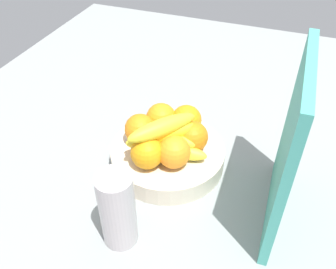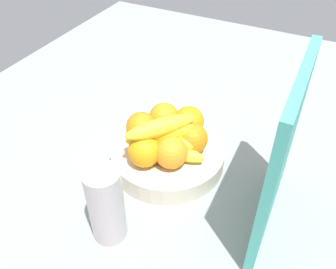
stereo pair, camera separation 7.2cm
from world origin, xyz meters
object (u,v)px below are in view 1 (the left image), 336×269
object	(u,v)px
banana_bunch	(165,139)
thermos_tumbler	(119,210)
orange_front_right	(140,130)
cutting_board	(287,149)
orange_center	(147,152)
orange_top_stack	(186,120)
orange_front_left	(161,118)
orange_back_right	(192,137)
orange_back_left	(174,152)
fruit_bowl	(168,155)

from	to	relation	value
banana_bunch	thermos_tumbler	size ratio (longest dim) A/B	1.09
orange_front_right	banana_bunch	xyz separation A→B (cm)	(2.56, 7.50, 1.51)
orange_front_right	cutting_board	world-z (taller)	cutting_board
banana_bunch	thermos_tumbler	xyz separation A→B (cm)	(20.98, -1.57, -1.52)
orange_center	banana_bunch	xyz separation A→B (cm)	(-4.26, 2.72, 1.51)
orange_top_stack	cutting_board	world-z (taller)	cutting_board
orange_front_left	orange_back_right	distance (cm)	10.40
orange_back_left	orange_back_right	bearing A→B (deg)	160.57
orange_top_stack	fruit_bowl	bearing A→B (deg)	-17.56
orange_back_left	orange_back_right	xyz separation A→B (cm)	(-6.41, 2.26, 0.00)
orange_center	cutting_board	xyz separation A→B (cm)	(-0.94, 28.63, 9.24)
fruit_bowl	orange_center	distance (cm)	9.87
orange_front_right	thermos_tumbler	distance (cm)	24.27
cutting_board	banana_bunch	bearing A→B (deg)	-98.66
orange_front_left	cutting_board	world-z (taller)	cutting_board
orange_front_left	cutting_board	xyz separation A→B (cm)	(12.01, 30.29, 9.24)
orange_center	orange_top_stack	size ratio (longest dim) A/B	1.00
thermos_tumbler	cutting_board	bearing A→B (deg)	122.72
fruit_bowl	orange_front_right	world-z (taller)	orange_front_right
orange_front_right	thermos_tumbler	bearing A→B (deg)	14.13
orange_back_right	thermos_tumbler	distance (cm)	26.25
banana_bunch	orange_back_right	bearing A→B (deg)	130.84
orange_back_right	orange_back_left	bearing A→B (deg)	-19.43
orange_top_stack	orange_front_right	bearing A→B (deg)	-50.97
orange_back_right	thermos_tumbler	world-z (taller)	thermos_tumbler
fruit_bowl	orange_top_stack	xyz separation A→B (cm)	(-7.09, 2.24, 6.28)
orange_center	orange_top_stack	world-z (taller)	same
banana_bunch	orange_back_left	bearing A→B (deg)	54.87
orange_back_left	cutting_board	bearing A→B (deg)	86.73
orange_front_left	orange_front_right	distance (cm)	6.88
orange_center	thermos_tumbler	xyz separation A→B (cm)	(16.72, 1.15, -0.01)
banana_bunch	cutting_board	bearing A→B (deg)	82.71
banana_bunch	orange_top_stack	bearing A→B (deg)	169.87
orange_top_stack	cutting_board	distance (cm)	29.10
orange_front_left	orange_front_right	size ratio (longest dim) A/B	1.00
orange_front_right	orange_top_stack	size ratio (longest dim) A/B	1.00
orange_back_right	orange_front_left	bearing A→B (deg)	-114.34
orange_front_left	fruit_bowl	bearing A→B (deg)	34.73
orange_front_left	thermos_tumbler	size ratio (longest dim) A/B	0.43
orange_front_left	banana_bunch	distance (cm)	9.85
thermos_tumbler	orange_back_left	bearing A→B (deg)	166.91
orange_front_right	orange_back_right	bearing A→B (deg)	98.33
orange_front_left	orange_center	size ratio (longest dim) A/B	1.00
orange_front_right	banana_bunch	world-z (taller)	banana_bunch
fruit_bowl	banana_bunch	bearing A→B (deg)	8.28
orange_top_stack	cutting_board	bearing A→B (deg)	60.89
orange_front_right	orange_back_left	bearing A→B (deg)	66.18
orange_front_right	thermos_tumbler	world-z (taller)	thermos_tumbler
orange_front_left	orange_center	world-z (taller)	same
orange_back_left	thermos_tumbler	size ratio (longest dim) A/B	0.43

